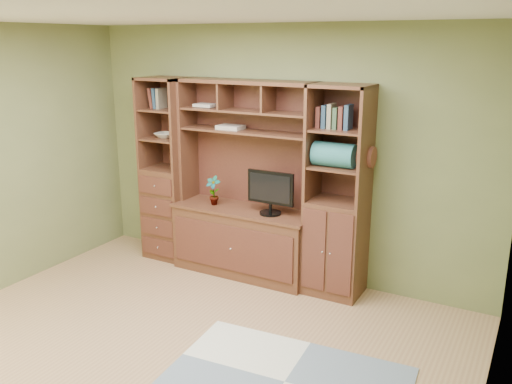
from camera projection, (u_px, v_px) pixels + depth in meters
The scene contains 11 objects.
room at pixel (159, 202), 3.92m from camera, with size 4.60×4.10×2.64m.
center_hutch at pixel (243, 181), 5.61m from camera, with size 1.54×0.53×2.05m, color #522D1C.
left_tower at pixel (168, 170), 6.10m from camera, with size 0.50×0.45×2.05m, color #522D1C.
right_tower at pixel (337, 193), 5.17m from camera, with size 0.55×0.45×2.05m, color #522D1C.
rug at pixel (285, 382), 3.98m from camera, with size 1.75×1.17×0.01m, color #A7ACAD.
monitor at pixel (271, 185), 5.41m from camera, with size 0.50×0.22×0.61m, color black.
orchid at pixel (213, 191), 5.77m from camera, with size 0.17×0.11×0.31m, color #B25A3C.
magazines at pixel (231, 127), 5.63m from camera, with size 0.26×0.19×0.04m, color #B5A79A.
bowl at pixel (165, 135), 6.00m from camera, with size 0.23×0.23×0.06m, color beige.
blanket_teal at pixel (334, 155), 5.04m from camera, with size 0.39×0.23×0.23m, color #2A6E70.
blanket_red at pixel (355, 156), 5.07m from camera, with size 0.36×0.20×0.20m, color brown.
Camera 1 is at (2.42, -2.96, 2.43)m, focal length 38.00 mm.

